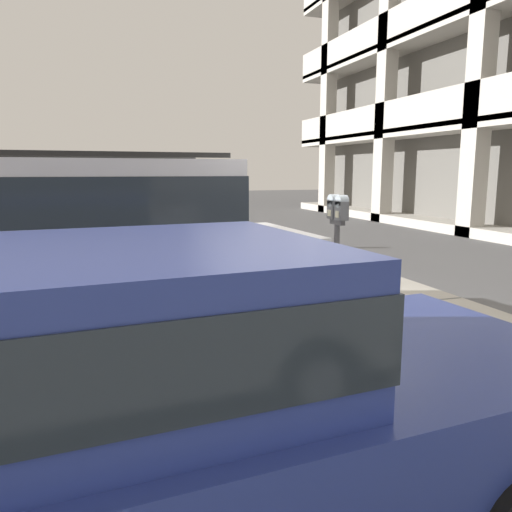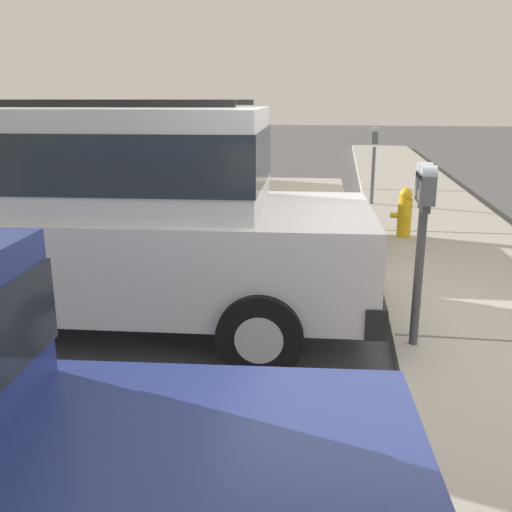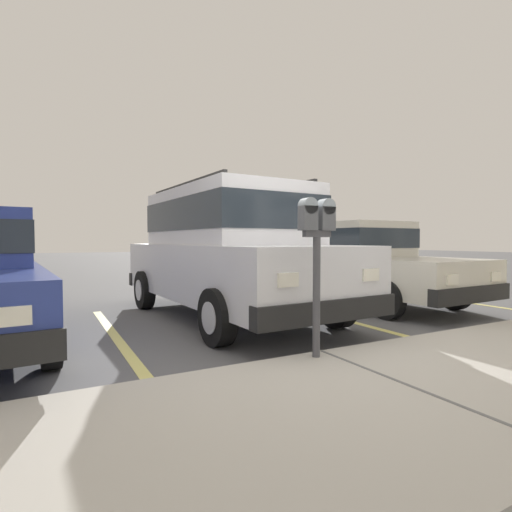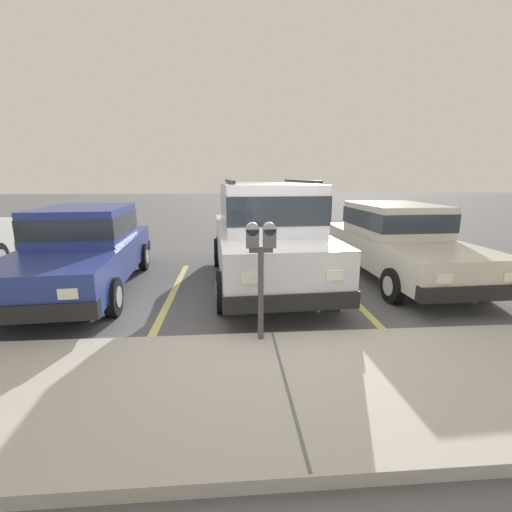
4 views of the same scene
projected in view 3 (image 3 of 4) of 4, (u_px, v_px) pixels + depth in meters
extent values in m
cube|color=#565659|center=(308.00, 362.00, 4.07)|extent=(80.00, 80.00, 0.10)
cube|color=#ADA89E|center=(412.00, 395.00, 2.92)|extent=(40.00, 2.20, 0.12)
cube|color=#606060|center=(412.00, 387.00, 2.92)|extent=(0.03, 2.16, 0.00)
cube|color=#DBD16B|center=(472.00, 303.00, 7.56)|extent=(0.12, 4.80, 0.01)
cube|color=#DBD16B|center=(340.00, 319.00, 6.06)|extent=(0.12, 4.80, 0.01)
cube|color=#DBD16B|center=(122.00, 345.00, 4.55)|extent=(0.12, 4.80, 0.01)
cube|color=silver|center=(229.00, 270.00, 6.19)|extent=(2.10, 4.80, 0.80)
cube|color=silver|center=(227.00, 218.00, 6.20)|extent=(1.78, 3.00, 0.84)
cube|color=#232B33|center=(227.00, 216.00, 6.20)|extent=(1.80, 3.03, 0.46)
cube|color=black|center=(329.00, 311.00, 4.23)|extent=(1.88, 0.26, 0.24)
cube|color=black|center=(177.00, 277.00, 8.17)|extent=(1.88, 0.26, 0.24)
cube|color=silver|center=(288.00, 280.00, 3.87)|extent=(0.24, 0.04, 0.14)
cube|color=silver|center=(371.00, 275.00, 4.47)|extent=(0.24, 0.04, 0.14)
cylinder|color=black|center=(217.00, 317.00, 4.49)|extent=(0.24, 0.67, 0.66)
cylinder|color=#B2B2B7|center=(217.00, 317.00, 4.49)|extent=(0.24, 0.37, 0.36)
cylinder|color=black|center=(337.00, 304.00, 5.43)|extent=(0.24, 0.67, 0.66)
cylinder|color=#B2B2B7|center=(337.00, 304.00, 5.43)|extent=(0.24, 0.37, 0.36)
cylinder|color=black|center=(145.00, 290.00, 6.98)|extent=(0.24, 0.67, 0.66)
cylinder|color=#B2B2B7|center=(145.00, 290.00, 6.98)|extent=(0.24, 0.37, 0.36)
cylinder|color=black|center=(235.00, 284.00, 7.92)|extent=(0.24, 0.67, 0.66)
cylinder|color=#B2B2B7|center=(235.00, 284.00, 7.92)|extent=(0.24, 0.37, 0.36)
cube|color=black|center=(185.00, 185.00, 5.82)|extent=(0.20, 2.62, 0.05)
cube|color=black|center=(264.00, 191.00, 6.54)|extent=(0.20, 2.62, 0.05)
cube|color=beige|center=(361.00, 272.00, 7.60)|extent=(1.86, 4.46, 0.60)
cube|color=beige|center=(351.00, 239.00, 7.83)|extent=(1.57, 2.03, 0.64)
cube|color=#232B33|center=(351.00, 238.00, 7.83)|extent=(1.59, 2.06, 0.35)
cube|color=black|center=(471.00, 294.00, 5.74)|extent=(1.74, 0.23, 0.24)
cube|color=black|center=(295.00, 273.00, 9.47)|extent=(1.74, 0.23, 0.24)
cube|color=silver|center=(452.00, 280.00, 5.42)|extent=(0.24, 0.04, 0.14)
cube|color=silver|center=(496.00, 276.00, 5.95)|extent=(0.24, 0.04, 0.14)
cylinder|color=black|center=(387.00, 300.00, 6.01)|extent=(0.18, 0.61, 0.60)
cylinder|color=#B2B2B7|center=(387.00, 300.00, 6.01)|extent=(0.19, 0.34, 0.33)
cylinder|color=black|center=(455.00, 293.00, 6.85)|extent=(0.18, 0.61, 0.60)
cylinder|color=#B2B2B7|center=(455.00, 293.00, 6.85)|extent=(0.19, 0.34, 0.33)
cylinder|color=black|center=(285.00, 283.00, 8.37)|extent=(0.18, 0.61, 0.60)
cylinder|color=#B2B2B7|center=(285.00, 283.00, 8.37)|extent=(0.19, 0.34, 0.33)
cylinder|color=black|center=(344.00, 279.00, 9.20)|extent=(0.18, 0.61, 0.60)
cylinder|color=#B2B2B7|center=(344.00, 279.00, 9.20)|extent=(0.19, 0.34, 0.33)
cube|color=silver|center=(13.00, 316.00, 2.80)|extent=(0.24, 0.05, 0.14)
cylinder|color=black|center=(50.00, 337.00, 3.69)|extent=(0.20, 0.61, 0.60)
cylinder|color=#B2B2B7|center=(50.00, 337.00, 3.69)|extent=(0.20, 0.34, 0.33)
cylinder|color=black|center=(33.00, 300.00, 5.99)|extent=(0.20, 0.61, 0.60)
cylinder|color=#B2B2B7|center=(33.00, 300.00, 5.99)|extent=(0.20, 0.34, 0.33)
cylinder|color=#47474C|center=(316.00, 297.00, 3.66)|extent=(0.07, 0.07, 1.10)
cube|color=#47474C|center=(317.00, 234.00, 3.64)|extent=(0.28, 0.06, 0.06)
cube|color=#515459|center=(326.00, 219.00, 3.68)|extent=(0.15, 0.11, 0.22)
cylinder|color=#8C99A3|center=(326.00, 207.00, 3.67)|extent=(0.15, 0.11, 0.15)
cube|color=#B7B293|center=(322.00, 223.00, 3.73)|extent=(0.08, 0.01, 0.08)
cube|color=#515459|center=(308.00, 218.00, 3.58)|extent=(0.15, 0.11, 0.22)
cylinder|color=#8C99A3|center=(308.00, 206.00, 3.58)|extent=(0.15, 0.11, 0.15)
cube|color=#B7B293|center=(304.00, 223.00, 3.64)|extent=(0.08, 0.01, 0.08)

